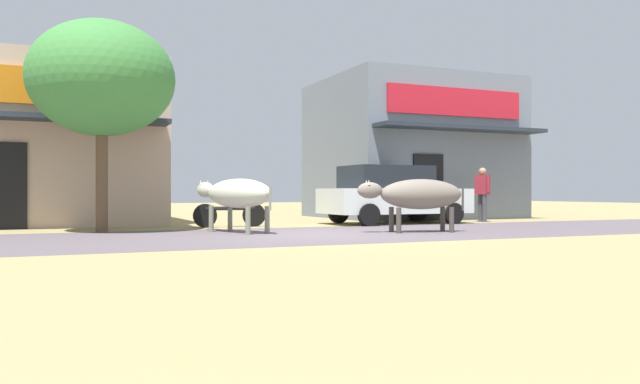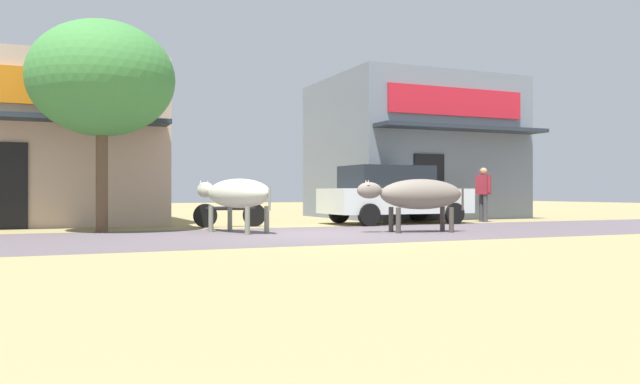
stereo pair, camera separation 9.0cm
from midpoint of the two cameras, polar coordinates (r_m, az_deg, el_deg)
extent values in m
plane|color=#998857|center=(13.45, -0.34, -3.85)|extent=(80.00, 80.00, 0.00)
cube|color=#5C5157|center=(13.45, -0.34, -3.84)|extent=(72.00, 5.26, 0.00)
cube|color=tan|center=(19.61, -24.88, 3.90)|extent=(6.89, 5.41, 4.47)
cube|color=orange|center=(16.99, -25.10, 8.75)|extent=(5.51, 0.10, 0.90)
cube|color=#262D38|center=(16.50, -25.14, 6.20)|extent=(6.61, 0.90, 0.12)
cube|color=black|center=(16.85, -26.99, 0.50)|extent=(1.10, 0.06, 2.10)
cube|color=slate|center=(23.01, 8.07, 3.81)|extent=(6.30, 5.41, 4.87)
cube|color=red|center=(20.86, 12.10, 7.97)|extent=(5.04, 0.10, 0.90)
cube|color=#262D38|center=(20.44, 12.74, 5.66)|extent=(6.05, 0.90, 0.12)
cube|color=black|center=(20.10, 9.65, 0.42)|extent=(1.10, 0.06, 2.10)
cylinder|color=brown|center=(14.90, -19.31, 1.14)|extent=(0.26, 0.26, 2.40)
ellipsoid|color=#3D813B|center=(15.12, -19.31, 9.69)|extent=(3.22, 3.22, 2.58)
cube|color=silver|center=(18.08, 6.67, -0.80)|extent=(4.19, 1.88, 0.70)
cube|color=#1E2328|center=(17.93, 5.82, 1.33)|extent=(2.32, 1.71, 0.64)
cylinder|color=black|center=(19.58, 8.69, -1.77)|extent=(0.60, 0.19, 0.60)
cylinder|color=black|center=(18.09, 11.84, -1.91)|extent=(0.60, 0.19, 0.60)
cylinder|color=black|center=(18.25, 1.55, -1.89)|extent=(0.60, 0.19, 0.60)
cylinder|color=black|center=(16.63, 4.30, -2.08)|extent=(0.60, 0.19, 0.60)
cylinder|color=black|center=(16.49, -6.15, -2.09)|extent=(0.61, 0.09, 0.61)
cylinder|color=black|center=(16.17, -10.52, -2.13)|extent=(0.61, 0.09, 0.61)
cylinder|color=black|center=(16.31, -8.32, -1.48)|extent=(1.29, 0.11, 0.10)
ellipsoid|color=#A51419|center=(16.32, -8.15, -0.70)|extent=(0.56, 0.25, 0.28)
cylinder|color=black|center=(16.47, -6.36, -0.52)|extent=(0.06, 0.06, 0.60)
ellipsoid|color=beige|center=(14.05, -7.56, -0.12)|extent=(1.45, 2.18, 0.65)
ellipsoid|color=beige|center=(15.08, -10.50, 0.19)|extent=(0.46, 0.62, 0.36)
cone|color=beige|center=(15.07, -10.92, 0.88)|extent=(0.06, 0.06, 0.12)
cone|color=beige|center=(15.18, -10.30, 0.87)|extent=(0.06, 0.06, 0.12)
cylinder|color=gray|center=(14.44, -10.00, -2.40)|extent=(0.11, 0.11, 0.60)
cylinder|color=gray|center=(14.75, -8.32, -2.35)|extent=(0.11, 0.11, 0.60)
cylinder|color=gray|center=(13.37, -6.73, -2.59)|extent=(0.11, 0.11, 0.60)
cylinder|color=gray|center=(13.70, -5.00, -2.53)|extent=(0.11, 0.11, 0.60)
cylinder|color=gray|center=(13.21, -4.74, -0.56)|extent=(0.05, 0.05, 0.52)
ellipsoid|color=slate|center=(14.25, 8.98, -0.20)|extent=(2.01, 1.09, 0.68)
ellipsoid|color=slate|center=(13.87, 4.34, 0.15)|extent=(0.60, 0.39, 0.36)
cone|color=beige|center=(13.76, 4.26, 0.90)|extent=(0.06, 0.06, 0.12)
cone|color=beige|center=(13.95, 4.03, 0.89)|extent=(0.06, 0.06, 0.12)
cylinder|color=#453F39|center=(13.82, 6.96, -2.57)|extent=(0.11, 0.11, 0.57)
cylinder|color=#453F39|center=(14.30, 6.30, -2.48)|extent=(0.11, 0.11, 0.57)
cylinder|color=#453F39|center=(14.27, 11.66, -2.49)|extent=(0.11, 0.11, 0.57)
cylinder|color=#453F39|center=(14.73, 10.87, -2.41)|extent=(0.11, 0.11, 0.57)
cylinder|color=#453F39|center=(14.64, 12.63, -0.58)|extent=(0.05, 0.05, 0.54)
cylinder|color=#3F3F47|center=(19.75, 14.22, -1.42)|extent=(0.14, 0.14, 0.83)
cylinder|color=#3F3F47|center=(19.61, 14.54, -1.43)|extent=(0.14, 0.14, 0.83)
cube|color=maroon|center=(19.68, 14.38, 0.64)|extent=(0.43, 0.48, 0.59)
sphere|color=tan|center=(19.69, 14.38, 1.82)|extent=(0.22, 0.22, 0.22)
cylinder|color=maroon|center=(19.88, 13.92, 0.72)|extent=(0.09, 0.09, 0.53)
cylinder|color=maroon|center=(19.47, 14.85, 0.73)|extent=(0.09, 0.09, 0.53)
camera|label=1|loc=(0.04, -90.17, 0.00)|focal=35.34mm
camera|label=2|loc=(0.04, 89.83, 0.00)|focal=35.34mm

